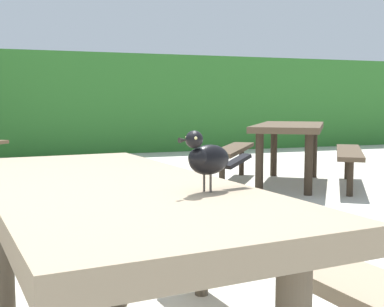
% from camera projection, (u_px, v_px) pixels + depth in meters
% --- Properties ---
extents(hedge_wall, '(28.00, 2.19, 1.95)m').
position_uv_depth(hedge_wall, '(0.00, 104.00, 10.31)').
color(hedge_wall, '#2D6B28').
rests_on(hedge_wall, ground).
extents(picnic_table_foreground, '(1.85, 1.88, 0.74)m').
position_uv_depth(picnic_table_foreground, '(106.00, 233.00, 1.78)').
color(picnic_table_foreground, '#84725B').
rests_on(picnic_table_foreground, ground).
extents(bird_grackle, '(0.27, 0.14, 0.18)m').
position_uv_depth(bird_grackle, '(207.00, 158.00, 1.53)').
color(bird_grackle, black).
rests_on(bird_grackle, picnic_table_foreground).
extents(picnic_table_mid_left, '(2.36, 2.37, 0.74)m').
position_uv_depth(picnic_table_mid_left, '(289.00, 139.00, 6.30)').
color(picnic_table_mid_left, '#473828').
rests_on(picnic_table_mid_left, ground).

